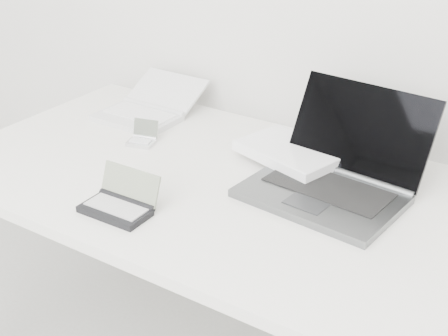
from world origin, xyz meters
The scene contains 5 objects.
desk centered at (0.00, 1.55, 0.68)m, with size 1.60×0.80×0.73m.
laptop_large centered at (0.14, 1.68, 0.77)m, with size 0.51×0.40×0.23m.
netbook_open_white centered at (-0.50, 1.78, 0.75)m, with size 0.25×0.31×0.09m.
pda_silver centered at (-0.38, 1.62, 0.74)m, with size 0.09×0.09×0.06m.
palmtop_charcoal centered at (-0.18, 1.29, 0.75)m, with size 0.16×0.12×0.09m.
Camera 1 is at (0.71, 0.38, 1.48)m, focal length 50.00 mm.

